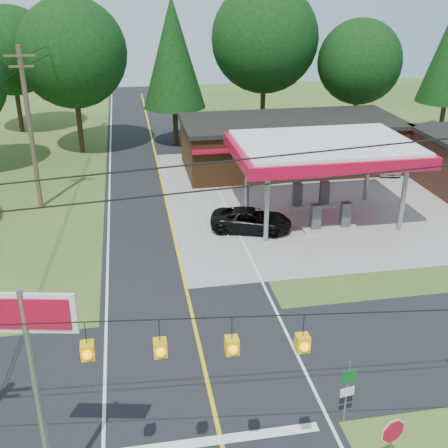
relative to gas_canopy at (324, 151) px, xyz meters
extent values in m
plane|color=#3A571E|center=(-9.00, -13.00, -4.27)|extent=(120.00, 120.00, 0.00)
cube|color=black|center=(-9.00, -13.00, -4.26)|extent=(8.00, 120.00, 0.02)
cube|color=black|center=(-9.00, -13.00, -4.25)|extent=(70.00, 7.00, 0.02)
cube|color=yellow|center=(-9.00, -13.00, -4.24)|extent=(0.15, 110.00, 0.00)
cylinder|color=gray|center=(-4.00, -2.50, -2.17)|extent=(0.28, 0.28, 4.20)
cylinder|color=gray|center=(-4.00, 2.50, -2.17)|extent=(0.28, 0.28, 4.20)
cylinder|color=gray|center=(4.00, -2.50, -2.17)|extent=(0.28, 0.28, 4.20)
cylinder|color=gray|center=(4.00, 2.50, -2.17)|extent=(0.28, 0.28, 4.20)
cube|color=#B30928|center=(0.00, 0.00, 0.08)|extent=(10.60, 7.40, 0.70)
cube|color=white|center=(0.00, 0.00, 0.48)|extent=(10.00, 7.00, 0.25)
cube|color=#9E9B93|center=(0.00, -1.80, -4.14)|extent=(3.20, 0.90, 0.22)
cube|color=#3F3F44|center=(-0.90, -1.80, -3.32)|extent=(0.55, 0.45, 1.50)
cube|color=#3F3F44|center=(0.90, -1.80, -3.32)|extent=(0.55, 0.45, 1.50)
cube|color=#9E9B93|center=(0.00, 1.80, -4.14)|extent=(3.20, 0.90, 0.22)
cube|color=#3F3F44|center=(-0.90, 1.80, -3.32)|extent=(0.55, 0.45, 1.50)
cube|color=#3F3F44|center=(0.90, 1.80, -3.32)|extent=(0.55, 0.45, 1.50)
cube|color=#522E17|center=(1.00, 10.00, -2.52)|extent=(16.00, 7.00, 3.50)
cube|color=black|center=(1.00, 10.00, -0.62)|extent=(16.40, 7.40, 0.30)
cube|color=#B30928|center=(1.00, 6.40, -1.57)|extent=(16.00, 0.50, 0.25)
cylinder|color=#473828|center=(-17.00, 5.00, 0.73)|extent=(0.30, 0.30, 10.00)
cube|color=#473828|center=(-17.00, 5.00, 5.13)|extent=(1.80, 0.12, 0.12)
cube|color=#473828|center=(-17.00, 5.00, 4.53)|extent=(1.40, 0.12, 0.12)
cylinder|color=#473828|center=(-15.50, 22.00, 0.48)|extent=(0.30, 0.30, 9.50)
cube|color=yellow|center=(-12.55, -18.70, 1.23)|extent=(0.32, 0.32, 0.42)
cube|color=yellow|center=(-10.85, -18.90, 1.23)|extent=(0.32, 0.32, 0.42)
cube|color=yellow|center=(-9.15, -19.10, 1.23)|extent=(0.32, 0.32, 0.42)
cube|color=yellow|center=(-7.45, -19.30, 1.23)|extent=(0.32, 0.32, 0.42)
cylinder|color=#332316|center=(-15.00, 17.00, -1.93)|extent=(0.44, 0.44, 4.68)
sphere|color=black|center=(-15.00, 17.00, 3.79)|extent=(8.58, 8.58, 8.58)
cylinder|color=#332316|center=(-7.00, 18.00, -2.11)|extent=(0.44, 0.44, 4.32)
cone|color=black|center=(-7.00, 18.00, 3.53)|extent=(5.28, 5.28, 9.00)
cylinder|color=#332316|center=(1.00, 19.00, -1.75)|extent=(0.44, 0.44, 5.04)
sphere|color=black|center=(1.00, 19.00, 4.41)|extent=(9.24, 9.24, 9.24)
cylinder|color=#332316|center=(9.00, 17.00, -2.29)|extent=(0.44, 0.44, 3.96)
sphere|color=black|center=(9.00, 17.00, 2.55)|extent=(7.26, 7.26, 7.26)
cylinder|color=#332316|center=(17.00, 16.00, -2.11)|extent=(0.44, 0.44, 4.32)
cylinder|color=#332316|center=(-21.00, 25.00, -2.11)|extent=(0.44, 0.44, 4.32)
sphere|color=black|center=(-21.00, 25.00, 3.17)|extent=(7.92, 7.92, 7.92)
imported|color=black|center=(-4.50, -0.98, -3.62)|extent=(5.89, 5.89, 1.30)
imported|color=silver|center=(8.00, 8.00, -3.54)|extent=(5.11, 5.11, 1.45)
cylinder|color=gray|center=(-14.00, -18.00, -0.81)|extent=(0.18, 0.18, 6.91)
cube|color=white|center=(-14.00, -18.00, 2.00)|extent=(2.53, 0.60, 1.09)
cube|color=#B30928|center=(-14.00, -18.05, 2.00)|extent=(2.22, 0.52, 0.84)
cylinder|color=gray|center=(-4.82, -16.50, -3.04)|extent=(0.06, 0.06, 2.45)
cube|color=#0C591E|center=(-4.82, -16.54, -2.38)|extent=(0.50, 0.10, 0.50)
cube|color=white|center=(-4.82, -16.54, -2.99)|extent=(0.50, 0.10, 0.33)
camera|label=1|loc=(-11.29, -30.01, 9.35)|focal=45.00mm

